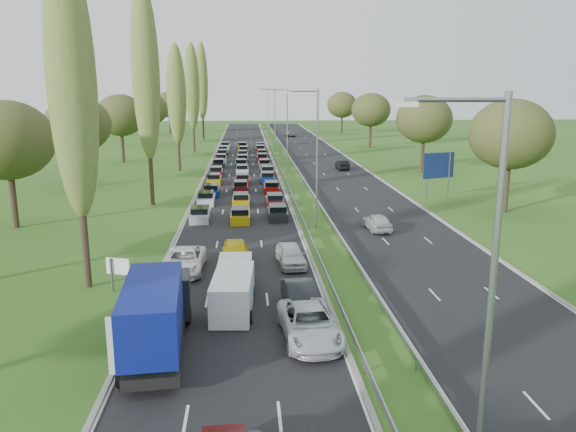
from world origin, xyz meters
name	(u,v)px	position (x,y,z in m)	size (l,w,h in m)	color
ground	(286,169)	(4.50, 80.00, 0.00)	(260.00, 260.00, 0.00)	#28531A
near_carriageway	(242,167)	(-2.25, 82.50, 0.00)	(10.50, 215.00, 0.04)	black
far_carriageway	(328,166)	(11.25, 82.50, 0.00)	(10.50, 215.00, 0.04)	black
central_reservation	(285,163)	(4.50, 82.50, 0.55)	(2.36, 215.00, 0.32)	gray
lamp_columns	(287,130)	(4.50, 78.00, 6.00)	(0.18, 140.18, 12.00)	gray
poplar_row	(166,85)	(-11.50, 68.17, 12.39)	(2.80, 127.80, 22.44)	#2D2116
woodland_left	(70,127)	(-22.00, 62.63, 7.68)	(8.00, 166.00, 11.10)	#2D2116
woodland_right	(444,123)	(24.00, 66.67, 7.68)	(8.00, 153.00, 11.10)	#2D2116
traffic_queue_fill	(242,169)	(-2.26, 77.79, 0.44)	(9.02, 68.52, 0.80)	#B2B7BC
near_car_2	(184,261)	(-5.83, 31.44, 0.79)	(2.55, 5.54, 1.54)	white
near_car_7	(238,279)	(-2.19, 27.73, 0.73)	(1.98, 4.86, 1.41)	#054052
near_car_8	(236,252)	(-2.42, 33.11, 0.83)	(1.90, 4.73, 1.61)	#BAA30C
near_car_9	(301,297)	(1.31, 24.14, 0.80)	(1.64, 4.71, 1.55)	black
near_car_10	(310,324)	(1.37, 20.54, 0.82)	(2.66, 5.77, 1.60)	silver
near_car_12	(291,255)	(1.39, 32.34, 0.77)	(1.78, 4.42, 1.51)	silver
far_car_0	(377,222)	(9.64, 41.64, 0.75)	(1.73, 4.29, 1.46)	#B7BEC1
far_car_1	(342,165)	(12.87, 78.69, 0.73)	(1.49, 4.29, 1.41)	black
far_car_2	(290,134)	(9.65, 138.03, 0.69)	(2.21, 4.80, 1.33)	slate
blue_lorry	(157,314)	(-5.82, 19.63, 1.91)	(2.42, 8.70, 3.67)	black
white_van_front	(233,292)	(-2.44, 24.52, 1.09)	(2.07, 5.28, 2.12)	white
white_van_rear	(235,279)	(-2.39, 26.80, 1.04)	(1.98, 5.05, 2.03)	silver
info_sign	(118,270)	(-9.40, 28.01, 1.37)	(1.46, 0.54, 2.10)	gray
direction_sign	(439,168)	(19.40, 54.71, 3.57)	(3.82, 1.38, 5.20)	gray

